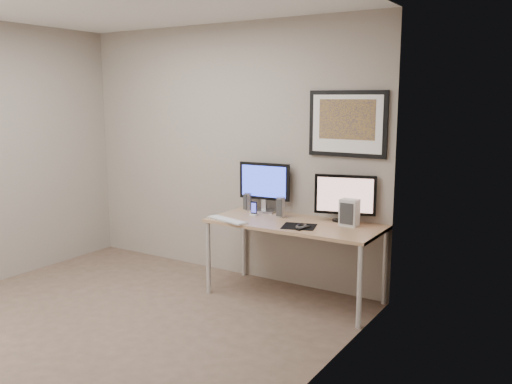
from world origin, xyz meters
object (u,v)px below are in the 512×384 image
Objects in this scene: framed_art at (347,124)px; monitor_tv at (345,197)px; speaker_right at (281,207)px; monitor_large at (264,185)px; desk at (295,229)px; phone_dock at (254,208)px; fan_unit at (349,213)px; speaker_left at (248,202)px; keyboard at (227,220)px.

framed_art reaches higher than monitor_tv.
monitor_large is at bearing 146.13° from speaker_right.
desk is 2.13× the size of framed_art.
monitor_large is 0.29m from phone_dock.
speaker_right is at bearing -176.55° from fan_unit.
speaker_left is at bearing -172.90° from framed_art.
framed_art reaches higher than fan_unit.
phone_dock is (-0.86, -0.19, -0.17)m from monitor_tv.
phone_dock is (-0.26, -0.06, -0.03)m from speaker_right.
desk is 1.07m from framed_art.
desk is 8.72× the size of speaker_left.
fan_unit is (0.09, -0.11, -0.11)m from monitor_tv.
monitor_large is 0.99× the size of monitor_tv.
speaker_right is (-0.56, -0.22, -0.79)m from framed_art.
monitor_large reaches higher than speaker_left.
framed_art is 1.63× the size of keyboard.
speaker_left is 0.76× the size of fan_unit.
framed_art is at bearing 123.96° from fan_unit.
keyboard is at bearing -166.29° from monitor_tv.
keyboard is (-0.56, -0.28, 0.07)m from desk.
speaker_left is 0.44m from speaker_right.
speaker_left is 0.23m from phone_dock.
monitor_large is 2.24× the size of fan_unit.
framed_art is 1.28m from speaker_left.
framed_art is 5.46× the size of phone_dock.
speaker_right is at bearing -31.73° from monitor_large.
speaker_left reaches higher than phone_dock.
speaker_right is at bearing -158.62° from framed_art.
monitor_large is (-0.83, -0.08, -0.62)m from framed_art.
desk is at bearing 41.92° from keyboard.
monitor_large is 2.75× the size of speaker_right.
framed_art is 0.66m from monitor_tv.
speaker_left is (-0.64, 0.21, 0.16)m from desk.
monitor_large is 1.17× the size of keyboard.
speaker_right is at bearing 151.78° from desk.
desk is 11.66× the size of phone_dock.
framed_art is at bearing 1.30° from monitor_large.
desk is 0.54m from monitor_tv.
desk is at bearing -10.59° from phone_dock.
speaker_left is at bearing 161.19° from speaker_right.
keyboard is (-0.08, -0.53, -0.26)m from monitor_large.
phone_dock is 0.95m from fan_unit.
monitor_large is (-0.48, 0.25, 0.34)m from desk.
phone_dock is at bearing -160.99° from framed_art.
framed_art is at bearing 27.97° from speaker_left.
monitor_tv is at bearing -4.84° from monitor_large.
speaker_left is (-0.16, -0.04, -0.18)m from monitor_large.
keyboard is (-0.94, -0.52, -0.23)m from monitor_tv.
monitor_large is 0.97m from fan_unit.
desk is 0.63m from keyboard.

